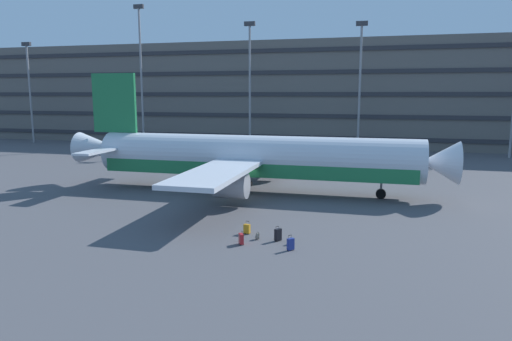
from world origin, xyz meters
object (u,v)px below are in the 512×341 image
airliner (251,158)px  suitcase_red (278,235)px  suitcase_teal (291,244)px  suitcase_scuffed (247,229)px  suitcase_orange (241,239)px  backpack_navy (291,241)px  backpack_black (257,236)px

airliner → suitcase_red: 15.67m
suitcase_teal → suitcase_red: size_ratio=0.99×
airliner → suitcase_scuffed: 14.06m
suitcase_teal → suitcase_orange: 3.24m
suitcase_orange → airliner: bearing=103.3°
suitcase_teal → backpack_navy: (-0.18, 1.11, -0.20)m
airliner → suitcase_teal: size_ratio=39.48×
suitcase_red → suitcase_scuffed: bearing=157.8°
suitcase_teal → suitcase_orange: (-3.23, 0.31, -0.03)m
suitcase_scuffed → backpack_black: 1.43m
suitcase_teal → backpack_navy: bearing=99.2°
airliner → suitcase_red: size_ratio=39.08×
suitcase_scuffed → suitcase_teal: size_ratio=0.92×
suitcase_teal → suitcase_orange: suitcase_teal is taller
suitcase_scuffed → suitcase_red: suitcase_red is taller
airliner → suitcase_teal: (6.91, -15.88, -2.91)m
suitcase_teal → suitcase_orange: bearing=174.6°
airliner → suitcase_scuffed: bearing=-75.6°
airliner → backpack_navy: (6.73, -14.78, -3.11)m
suitcase_scuffed → suitcase_teal: (3.50, -2.57, 0.04)m
suitcase_teal → suitcase_red: bearing=125.3°
airliner → suitcase_scuffed: airliner is taller
suitcase_teal → backpack_black: size_ratio=1.82×
suitcase_scuffed → suitcase_orange: (0.27, -2.26, 0.01)m
suitcase_scuffed → suitcase_orange: bearing=-83.1°
suitcase_orange → suitcase_red: suitcase_red is taller
airliner → backpack_black: (4.39, -14.34, -3.09)m
suitcase_red → suitcase_teal: bearing=-54.7°
backpack_black → airliner: bearing=107.0°
suitcase_red → backpack_navy: suitcase_red is taller
airliner → backpack_navy: airliner is taller
airliner → suitcase_orange: 16.27m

